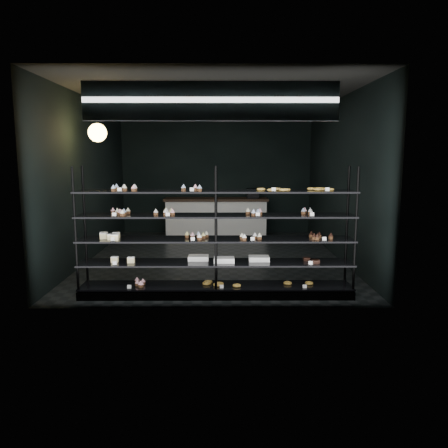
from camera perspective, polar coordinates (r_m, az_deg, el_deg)
The scene contains 5 objects.
room at distance 8.72m, azimuth -1.24°, elevation 5.88°, with size 5.01×6.01×3.20m.
display_shelf at distance 6.41m, azimuth -1.25°, elevation -3.95°, with size 4.00×0.50×1.91m.
signage at distance 5.82m, azimuth -1.75°, elevation 15.76°, with size 3.30×0.05×0.50m.
pendant_lamp at distance 7.95m, azimuth -16.20°, elevation 11.40°, with size 0.31×0.31×0.89m.
service_counter at distance 11.31m, azimuth -0.96°, elevation 0.98°, with size 2.65×0.65×1.23m.
Camera 1 is at (0.14, -8.70, 2.05)m, focal length 35.00 mm.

